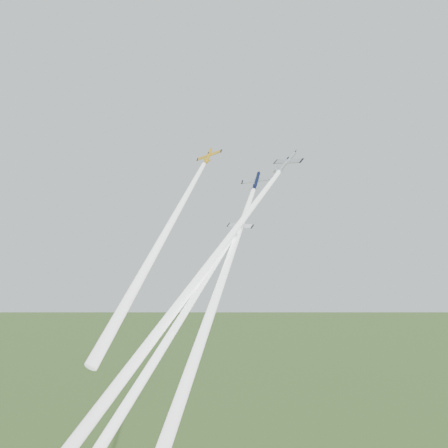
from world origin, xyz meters
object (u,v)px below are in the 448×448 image
plane_navy (257,181)px  plane_silver_low (239,227)px  plane_yellow (208,156)px  plane_silver_right (286,162)px

plane_navy → plane_silver_low: bearing=-89.4°
plane_yellow → plane_silver_right: size_ratio=0.83×
plane_yellow → plane_navy: bearing=-6.3°
plane_yellow → plane_navy: (13.66, 0.42, -7.37)m
plane_silver_right → plane_silver_low: (-4.95, -11.70, -14.90)m
plane_navy → plane_silver_right: size_ratio=0.90×
plane_navy → plane_silver_low: 16.61m
plane_yellow → plane_navy: size_ratio=0.92×
plane_silver_low → plane_navy: bearing=109.4°
plane_yellow → plane_silver_right: 21.90m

